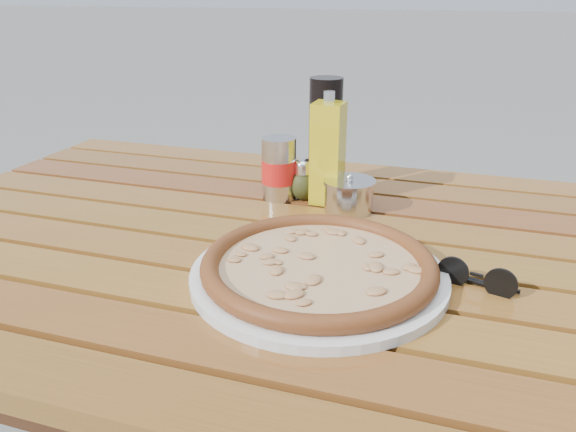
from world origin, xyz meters
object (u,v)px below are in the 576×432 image
(dark_bottle, at_px, (325,134))
(sunglasses, at_px, (477,278))
(oregano_shaker, at_px, (303,180))
(olive_oil_cruet, at_px, (328,153))
(pepper_shaker, at_px, (277,179))
(pizza, at_px, (319,265))
(soda_can, at_px, (279,169))
(table, at_px, (284,278))
(plate, at_px, (319,275))
(parmesan_tin, at_px, (349,195))

(dark_bottle, distance_m, sunglasses, 0.47)
(oregano_shaker, xyz_separation_m, dark_bottle, (0.02, 0.09, 0.07))
(oregano_shaker, relative_size, olive_oil_cruet, 0.39)
(pepper_shaker, relative_size, olive_oil_cruet, 0.39)
(oregano_shaker, relative_size, sunglasses, 0.74)
(pizza, relative_size, soda_can, 3.09)
(pepper_shaker, distance_m, sunglasses, 0.45)
(table, xyz_separation_m, sunglasses, (0.30, -0.08, 0.09))
(pizza, distance_m, oregano_shaker, 0.32)
(table, bearing_deg, olive_oil_cruet, 82.12)
(plate, bearing_deg, dark_bottle, 103.47)
(parmesan_tin, bearing_deg, oregano_shaker, 161.57)
(soda_can, height_order, parmesan_tin, soda_can)
(table, distance_m, oregano_shaker, 0.22)
(pepper_shaker, bearing_deg, plate, -61.07)
(pizza, height_order, pepper_shaker, pepper_shaker)
(oregano_shaker, bearing_deg, parmesan_tin, -18.43)
(pizza, bearing_deg, soda_can, 118.34)
(pepper_shaker, bearing_deg, sunglasses, -33.95)
(soda_can, relative_size, olive_oil_cruet, 0.57)
(plate, height_order, dark_bottle, dark_bottle)
(soda_can, relative_size, parmesan_tin, 1.13)
(table, height_order, soda_can, soda_can)
(plate, height_order, pizza, pizza)
(table, distance_m, soda_can, 0.23)
(table, relative_size, parmesan_tin, 13.13)
(plate, bearing_deg, sunglasses, 11.27)
(table, distance_m, sunglasses, 0.33)
(pizza, distance_m, sunglasses, 0.22)
(plate, height_order, sunglasses, sunglasses)
(oregano_shaker, bearing_deg, sunglasses, -38.91)
(soda_can, height_order, sunglasses, soda_can)
(plate, height_order, pepper_shaker, pepper_shaker)
(pepper_shaker, distance_m, soda_can, 0.02)
(soda_can, distance_m, sunglasses, 0.45)
(pepper_shaker, bearing_deg, dark_bottle, 55.62)
(pepper_shaker, bearing_deg, pizza, -61.07)
(olive_oil_cruet, bearing_deg, sunglasses, -43.29)
(pizza, xyz_separation_m, pepper_shaker, (-0.16, 0.29, 0.02))
(plate, xyz_separation_m, sunglasses, (0.21, 0.04, 0.01))
(olive_oil_cruet, bearing_deg, soda_can, -175.33)
(table, relative_size, dark_bottle, 6.36)
(oregano_shaker, relative_size, soda_can, 0.68)
(table, bearing_deg, oregano_shaker, 96.87)
(parmesan_tin, bearing_deg, dark_bottle, 122.68)
(table, height_order, sunglasses, sunglasses)
(pepper_shaker, bearing_deg, soda_can, 36.31)
(table, distance_m, dark_bottle, 0.33)
(pizza, height_order, parmesan_tin, parmesan_tin)
(plate, xyz_separation_m, oregano_shaker, (-0.11, 0.30, 0.03))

